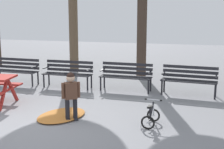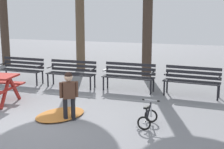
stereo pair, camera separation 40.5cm
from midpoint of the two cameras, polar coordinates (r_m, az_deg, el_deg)
ground at (r=7.49m, az=-14.08°, el=-8.36°), size 36.00×36.00×0.00m
park_bench_far_left at (r=11.57m, az=-17.29°, el=0.97°), size 1.62×0.52×0.85m
park_bench_left at (r=10.65m, az=-8.72°, el=0.50°), size 1.60×0.47×0.85m
park_bench_right at (r=10.10m, az=1.34°, el=0.04°), size 1.61×0.50×0.85m
park_bench_far_right at (r=9.76m, az=12.16°, el=-0.60°), size 1.63×0.57×0.85m
child_standing at (r=7.38m, az=-8.74°, el=-3.11°), size 0.36×0.28×1.11m
kids_bicycle at (r=7.14m, az=5.13°, el=-7.34°), size 0.40×0.58×0.54m
leaf_pile at (r=7.86m, az=-10.24°, el=-6.99°), size 1.26×1.54×0.07m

